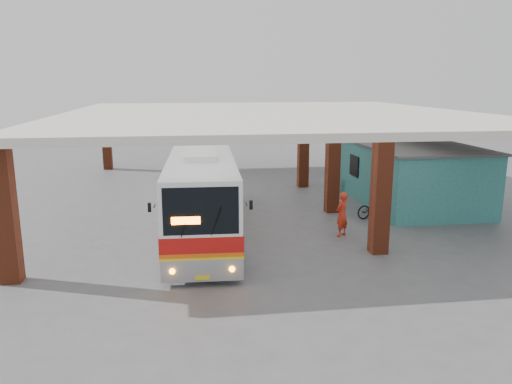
{
  "coord_description": "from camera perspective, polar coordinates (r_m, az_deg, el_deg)",
  "views": [
    {
      "loc": [
        -3.97,
        -19.77,
        6.2
      ],
      "look_at": [
        -1.13,
        0.0,
        1.77
      ],
      "focal_mm": 35.0,
      "sensor_mm": 36.0,
      "label": 1
    }
  ],
  "objects": [
    {
      "name": "coach_bus",
      "position": [
        20.9,
        -6.2,
        0.18
      ],
      "size": [
        3.03,
        12.27,
        3.55
      ],
      "rotation": [
        0.0,
        0.0,
        -0.04
      ],
      "color": "white",
      "rests_on": "ground"
    },
    {
      "name": "shop_building",
      "position": [
        26.8,
        17.32,
        1.98
      ],
      "size": [
        5.2,
        8.2,
        3.11
      ],
      "color": "#2B6A6D",
      "rests_on": "ground"
    },
    {
      "name": "red_chair",
      "position": [
        28.99,
        9.06,
        0.75
      ],
      "size": [
        0.52,
        0.52,
        0.8
      ],
      "rotation": [
        0.0,
        0.0,
        0.27
      ],
      "color": "red",
      "rests_on": "ground"
    },
    {
      "name": "ground",
      "position": [
        21.1,
        3.06,
        -4.59
      ],
      "size": [
        90.0,
        90.0,
        0.0
      ],
      "primitive_type": "plane",
      "color": "#515154",
      "rests_on": "ground"
    },
    {
      "name": "canopy_roof",
      "position": [
        26.7,
        1.51,
        8.87
      ],
      "size": [
        21.0,
        23.0,
        0.3
      ],
      "primitive_type": "cube",
      "color": "silver",
      "rests_on": "brick_columns"
    },
    {
      "name": "pedestrian",
      "position": [
        20.62,
        9.78,
        -2.52
      ],
      "size": [
        0.79,
        0.76,
        1.83
      ],
      "primitive_type": "imported",
      "rotation": [
        0.0,
        0.0,
        3.82
      ],
      "color": "red",
      "rests_on": "ground"
    },
    {
      "name": "brick_columns",
      "position": [
        25.67,
        4.09,
        3.47
      ],
      "size": [
        20.1,
        21.6,
        4.35
      ],
      "color": "maroon",
      "rests_on": "ground"
    },
    {
      "name": "motorcycle",
      "position": [
        23.74,
        13.52,
        -1.69
      ],
      "size": [
        2.07,
        1.13,
        1.03
      ],
      "primitive_type": "imported",
      "rotation": [
        0.0,
        0.0,
        1.81
      ],
      "color": "black",
      "rests_on": "ground"
    }
  ]
}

